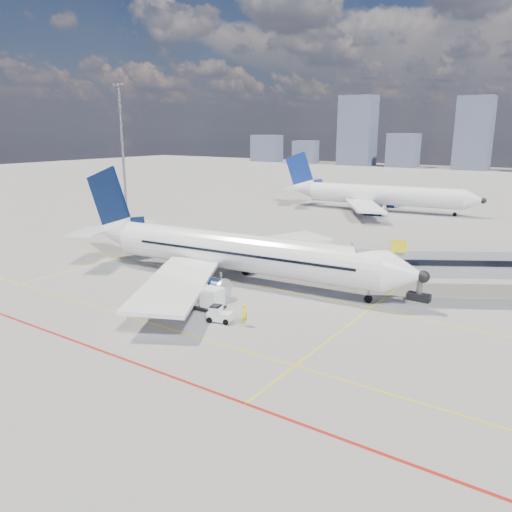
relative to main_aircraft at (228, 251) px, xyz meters
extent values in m
plane|color=gray|center=(2.54, -8.01, -3.22)|extent=(420.00, 420.00, 0.00)
cube|color=yellow|center=(2.54, -0.01, -3.21)|extent=(60.00, 0.18, 0.01)
cube|color=yellow|center=(2.54, -14.01, -3.21)|extent=(80.00, 0.15, 0.01)
cube|color=yellow|center=(16.54, -6.01, -3.21)|extent=(0.15, 28.00, 0.01)
cube|color=yellow|center=(-17.46, -0.01, -3.21)|extent=(0.15, 30.00, 0.01)
cube|color=#9B150E|center=(2.54, -20.01, -3.21)|extent=(90.00, 0.25, 0.01)
cube|color=#92959A|center=(24.79, 8.14, 0.68)|extent=(20.84, 13.93, 2.60)
cube|color=black|center=(24.79, 8.14, 0.88)|extent=(20.52, 13.82, 0.55)
cube|color=#92959A|center=(15.24, 2.49, 0.68)|extent=(4.49, 4.56, 3.00)
cube|color=black|center=(19.54, 4.79, -2.87)|extent=(2.20, 1.00, 0.70)
cylinder|color=gray|center=(19.54, 4.79, -1.52)|extent=(0.56, 0.56, 2.70)
cube|color=yellow|center=(18.04, 2.29, 2.48)|extent=(1.26, 0.82, 1.20)
cylinder|color=gray|center=(-52.46, 31.99, 9.28)|extent=(0.56, 0.56, 25.00)
cube|color=gray|center=(-52.46, 31.99, 21.98)|extent=(3.20, 0.40, 0.50)
cube|color=#B2B3B9|center=(-53.66, 31.74, 21.98)|extent=(0.60, 0.15, 0.35)
cube|color=#B2B3B9|center=(-52.46, 31.74, 21.98)|extent=(0.60, 0.15, 0.35)
cube|color=#B2B3B9|center=(-51.26, 31.74, 21.98)|extent=(0.60, 0.15, 0.35)
cube|color=slate|center=(-113.08, 181.99, 3.58)|extent=(14.66, 9.18, 13.59)
cube|color=slate|center=(-89.86, 181.99, 2.26)|extent=(10.88, 8.74, 10.95)
cube|color=slate|center=(-62.81, 181.99, 12.48)|extent=(15.77, 10.83, 31.39)
cube|color=slate|center=(-40.71, 181.99, 4.12)|extent=(12.11, 11.56, 14.67)
cube|color=slate|center=(-11.94, 181.99, 11.55)|extent=(13.47, 10.50, 29.54)
cylinder|color=white|center=(1.80, 0.16, 0.08)|extent=(31.36, 6.84, 4.05)
cone|color=white|center=(19.16, 1.74, 0.08)|extent=(4.08, 4.37, 4.05)
sphere|color=black|center=(20.60, 1.87, 0.08)|extent=(1.24, 1.24, 1.14)
cone|color=white|center=(-17.00, -1.54, 0.65)|extent=(6.98, 4.63, 4.05)
cube|color=black|center=(17.81, 1.62, 0.65)|extent=(1.69, 1.69, 0.47)
cube|color=white|center=(-0.59, 9.32, -1.03)|extent=(10.64, 17.94, 0.60)
cube|color=white|center=(1.10, -9.27, -1.03)|extent=(13.06, 17.58, 0.60)
cylinder|color=#08163B|center=(0.74, 6.11, -2.33)|extent=(3.93, 2.71, 2.39)
cylinder|color=#08163B|center=(1.83, -5.87, -2.33)|extent=(3.93, 2.71, 2.39)
cylinder|color=#B2B3B9|center=(2.71, 6.29, -2.33)|extent=(0.58, 2.47, 2.45)
cylinder|color=#B2B3B9|center=(3.79, -5.70, -2.33)|extent=(0.58, 2.47, 2.45)
cube|color=#08163B|center=(-17.00, -1.54, 4.23)|extent=(7.11, 0.97, 8.84)
cube|color=#08163B|center=(-14.52, -1.32, 1.74)|extent=(5.86, 0.84, 2.23)
cube|color=white|center=(-17.71, 1.73, 1.02)|extent=(4.66, 6.46, 0.23)
cube|color=white|center=(-17.11, -4.88, 1.02)|extent=(5.42, 6.59, 0.23)
cylinder|color=gray|center=(15.75, 1.43, -2.32)|extent=(0.30, 0.30, 1.80)
cylinder|color=black|center=(15.75, 1.43, -2.84)|extent=(0.78, 0.35, 0.76)
cylinder|color=gray|center=(0.53, 2.76, -2.42)|extent=(0.35, 0.35, 1.60)
cylinder|color=black|center=(0.53, 2.76, -2.72)|extent=(1.05, 0.74, 1.00)
cylinder|color=gray|center=(1.01, -2.62, -2.42)|extent=(0.35, 0.35, 1.60)
cylinder|color=black|center=(1.01, -2.62, -2.72)|extent=(1.05, 0.74, 1.00)
cube|color=black|center=(2.14, 2.20, 0.39)|extent=(25.42, 2.40, 0.27)
cube|color=black|center=(2.50, -1.78, 0.39)|extent=(25.42, 2.40, 0.27)
cylinder|color=white|center=(-2.85, 55.85, 0.08)|extent=(30.54, 7.84, 3.94)
cone|color=white|center=(13.96, 58.06, 0.08)|extent=(4.11, 4.38, 3.94)
sphere|color=black|center=(15.37, 58.24, 0.08)|extent=(1.25, 1.25, 1.11)
cone|color=white|center=(-21.07, 53.47, 0.64)|extent=(6.92, 4.74, 3.94)
cube|color=black|center=(12.66, 57.89, 0.64)|extent=(1.70, 1.70, 0.45)
cube|color=white|center=(-5.53, 64.67, -1.00)|extent=(9.78, 17.47, 0.58)
cube|color=white|center=(-3.17, 46.65, -1.00)|extent=(13.18, 16.95, 0.58)
cylinder|color=#08163B|center=(-4.11, 61.59, -2.26)|extent=(3.91, 2.77, 2.32)
cylinder|color=#08163B|center=(-2.59, 49.98, -2.26)|extent=(3.91, 2.77, 2.32)
cylinder|color=#B2B3B9|center=(-2.21, 61.84, -2.26)|extent=(0.66, 2.41, 2.38)
cylinder|color=#B2B3B9|center=(-0.69, 50.23, -2.26)|extent=(0.66, 2.41, 2.38)
cube|color=navy|center=(-21.07, 53.47, 4.12)|extent=(6.90, 1.22, 8.61)
cube|color=navy|center=(-18.67, 53.78, 1.70)|extent=(5.69, 1.04, 2.17)
cube|color=white|center=(-21.89, 56.62, 0.99)|extent=(4.35, 6.23, 0.22)
cube|color=white|center=(-21.05, 50.21, 0.99)|extent=(5.42, 6.41, 0.22)
cylinder|color=black|center=(-4.19, 58.33, -2.72)|extent=(1.08, 0.77, 1.00)
cylinder|color=black|center=(-3.51, 53.12, -2.72)|extent=(1.08, 0.77, 1.00)
cylinder|color=black|center=(10.66, 57.62, -2.84)|extent=(0.79, 0.38, 0.76)
cube|color=white|center=(7.04, -10.39, -2.70)|extent=(2.28, 1.62, 0.75)
cube|color=white|center=(6.68, -10.49, -2.14)|extent=(1.19, 1.28, 0.56)
cube|color=black|center=(6.68, -10.49, -1.96)|extent=(1.08, 1.21, 0.33)
cylinder|color=black|center=(6.45, -11.09, -2.96)|extent=(0.56, 0.34, 0.52)
cylinder|color=black|center=(6.18, -10.09, -2.96)|extent=(0.56, 0.34, 0.52)
cylinder|color=black|center=(7.90, -10.69, -2.96)|extent=(0.56, 0.34, 0.52)
cylinder|color=black|center=(7.63, -9.70, -2.96)|extent=(0.56, 0.34, 0.52)
cube|color=black|center=(3.85, -8.70, -2.87)|extent=(3.97, 1.87, 0.20)
cube|color=white|center=(2.87, -8.73, -1.91)|extent=(1.74, 1.69, 1.68)
cube|color=white|center=(4.83, -8.67, -1.91)|extent=(1.74, 1.69, 1.68)
cylinder|color=black|center=(2.36, -9.51, -3.04)|extent=(0.35, 0.16, 0.35)
cylinder|color=black|center=(2.30, -7.99, -3.04)|extent=(0.35, 0.16, 0.35)
cylinder|color=black|center=(5.40, -9.41, -3.04)|extent=(0.35, 0.16, 0.35)
cylinder|color=black|center=(5.35, -7.89, -3.04)|extent=(0.35, 0.16, 0.35)
cube|color=black|center=(-4.03, -3.24, -2.81)|extent=(3.91, 1.73, 0.63)
cube|color=black|center=(-3.31, -3.31, -1.87)|extent=(5.47, 1.44, 1.66)
cube|color=yellow|center=(-3.26, -2.82, -1.87)|extent=(5.41, 0.62, 1.73)
cube|color=yellow|center=(-3.36, -3.81, -1.87)|extent=(5.41, 0.62, 1.73)
cylinder|color=black|center=(-5.53, -3.72, -2.95)|extent=(0.56, 0.27, 0.54)
cylinder|color=black|center=(-5.40, -2.47, -2.95)|extent=(0.56, 0.27, 0.54)
cylinder|color=black|center=(-2.66, -4.01, -2.95)|extent=(0.56, 0.27, 0.54)
cylinder|color=black|center=(-2.53, -2.76, -2.95)|extent=(0.56, 0.27, 0.54)
imported|color=yellow|center=(9.27, -9.91, -2.25)|extent=(0.56, 0.76, 1.93)
camera|label=1|loc=(32.23, -41.98, 12.82)|focal=35.00mm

